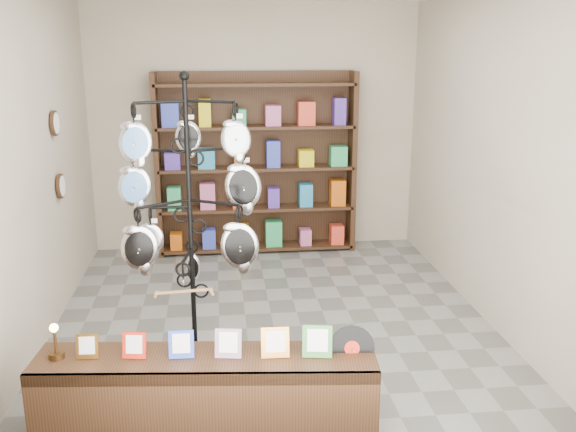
% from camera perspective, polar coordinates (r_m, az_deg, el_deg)
% --- Properties ---
extents(ground, '(5.00, 5.00, 0.00)m').
position_cam_1_polar(ground, '(5.98, -1.27, -9.84)').
color(ground, slate).
rests_on(ground, ground).
extents(room_envelope, '(5.00, 5.00, 5.00)m').
position_cam_1_polar(room_envelope, '(5.46, -1.38, 8.04)').
color(room_envelope, '#B0A18E').
rests_on(room_envelope, ground).
extents(display_tree, '(1.19, 0.98, 2.33)m').
position_cam_1_polar(display_tree, '(5.02, -8.77, 1.36)').
color(display_tree, black).
rests_on(display_tree, ground).
extents(front_shelf, '(2.27, 0.67, 0.79)m').
position_cam_1_polar(front_shelf, '(4.44, -7.23, -15.42)').
color(front_shelf, black).
rests_on(front_shelf, ground).
extents(back_shelving, '(2.42, 0.36, 2.20)m').
position_cam_1_polar(back_shelving, '(7.85, -2.83, 4.16)').
color(back_shelving, black).
rests_on(back_shelving, ground).
extents(wall_clocks, '(0.03, 0.24, 0.84)m').
position_cam_1_polar(wall_clocks, '(6.46, -19.79, 5.12)').
color(wall_clocks, black).
rests_on(wall_clocks, ground).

